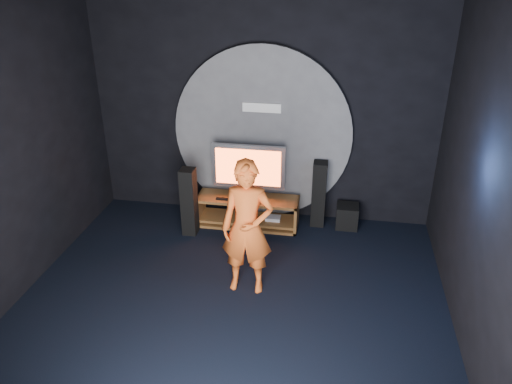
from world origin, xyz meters
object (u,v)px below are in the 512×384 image
at_px(tower_speaker_right, 319,194).
at_px(tower_speaker_left, 189,202).
at_px(player, 247,228).
at_px(media_console, 248,213).
at_px(subwoofer, 347,216).
at_px(tv, 248,169).

bearing_deg(tower_speaker_right, tower_speaker_left, -162.62).
bearing_deg(tower_speaker_right, player, -113.51).
distance_m(media_console, player, 1.67).
bearing_deg(player, subwoofer, 54.01).
bearing_deg(player, tower_speaker_right, 65.11).
bearing_deg(player, media_console, 98.86).
bearing_deg(tv, subwoofer, 4.99).
distance_m(tv, subwoofer, 1.63).
bearing_deg(subwoofer, media_console, -172.37).
bearing_deg(tower_speaker_left, player, -47.33).
relative_size(media_console, subwoofer, 4.27).
height_order(tv, tower_speaker_right, tv).
bearing_deg(subwoofer, player, -124.62).
height_order(tower_speaker_left, subwoofer, tower_speaker_left).
xyz_separation_m(tower_speaker_right, player, (-0.75, -1.72, 0.33)).
bearing_deg(tower_speaker_left, tower_speaker_right, 17.38).
relative_size(tower_speaker_left, tower_speaker_right, 1.00).
distance_m(tower_speaker_left, tower_speaker_right, 1.89).
bearing_deg(subwoofer, tv, -175.01).
bearing_deg(tower_speaker_right, tv, -172.67).
bearing_deg(media_console, tower_speaker_left, -155.04).
distance_m(media_console, tower_speaker_left, 0.92).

